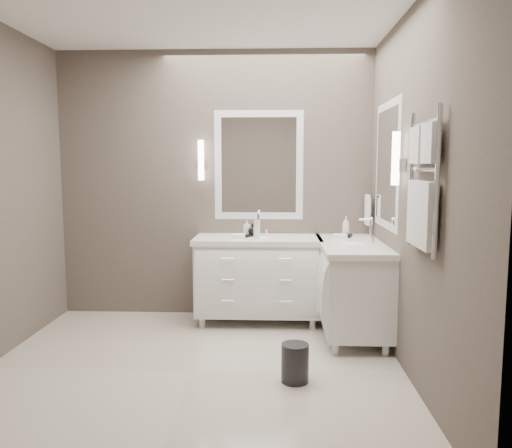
{
  "coord_description": "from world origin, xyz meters",
  "views": [
    {
      "loc": [
        0.62,
        -3.6,
        1.55
      ],
      "look_at": [
        0.45,
        0.7,
        1.04
      ],
      "focal_mm": 35.0,
      "sensor_mm": 36.0,
      "label": 1
    }
  ],
  "objects_px": {
    "vanity_right": "(352,282)",
    "waste_bin": "(295,363)",
    "vanity_back": "(258,274)",
    "towel_ladder": "(422,190)"
  },
  "relations": [
    {
      "from": "vanity_right",
      "to": "waste_bin",
      "type": "relative_size",
      "value": 4.46
    },
    {
      "from": "vanity_back",
      "to": "vanity_right",
      "type": "relative_size",
      "value": 1.0
    },
    {
      "from": "towel_ladder",
      "to": "waste_bin",
      "type": "relative_size",
      "value": 3.24
    },
    {
      "from": "vanity_right",
      "to": "waste_bin",
      "type": "xyz_separation_m",
      "value": [
        -0.56,
        -1.06,
        -0.35
      ]
    },
    {
      "from": "towel_ladder",
      "to": "waste_bin",
      "type": "bearing_deg",
      "value": 162.93
    },
    {
      "from": "vanity_back",
      "to": "waste_bin",
      "type": "relative_size",
      "value": 4.46
    },
    {
      "from": "vanity_back",
      "to": "waste_bin",
      "type": "height_order",
      "value": "vanity_back"
    },
    {
      "from": "vanity_back",
      "to": "waste_bin",
      "type": "xyz_separation_m",
      "value": [
        0.31,
        -1.38,
        -0.35
      ]
    },
    {
      "from": "vanity_back",
      "to": "towel_ladder",
      "type": "bearing_deg",
      "value": -55.9
    },
    {
      "from": "towel_ladder",
      "to": "vanity_back",
      "type": "bearing_deg",
      "value": 124.1
    }
  ]
}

